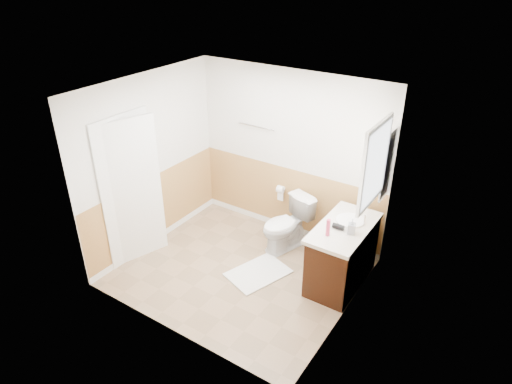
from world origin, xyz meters
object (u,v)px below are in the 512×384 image
Objects in this scene: vanity_cabinet at (342,256)px; lotion_bottle at (328,228)px; toilet at (286,225)px; bath_mat at (258,273)px; soap_dispenser at (352,226)px.

lotion_bottle reaches higher than vanity_cabinet.
toilet is at bearing 164.49° from vanity_cabinet.
soap_dispenser is at bearing 18.22° from bath_mat.
soap_dispenser is at bearing -41.40° from vanity_cabinet.
toilet is 3.99× the size of soap_dispenser.
toilet is 1.20m from lotion_bottle.
vanity_cabinet reaches higher than bath_mat.
lotion_bottle is 0.30m from soap_dispenser.
bath_mat is 1.31m from lotion_bottle.
toilet is 0.98× the size of bath_mat.
vanity_cabinet is at bearing 3.37° from toilet.
lotion_bottle is at bearing -138.05° from soap_dispenser.
lotion_bottle reaches higher than soap_dispenser.
vanity_cabinet is (0.98, 0.47, 0.39)m from bath_mat.
bath_mat is 3.64× the size of lotion_bottle.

